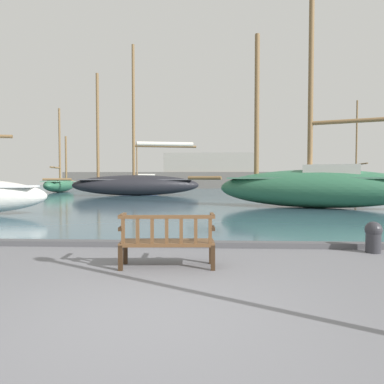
# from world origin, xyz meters

# --- Properties ---
(ground_plane) EXTENTS (160.00, 160.00, 0.00)m
(ground_plane) POSITION_xyz_m (0.00, 0.00, 0.00)
(ground_plane) COLOR slate
(harbor_water) EXTENTS (100.00, 80.00, 0.08)m
(harbor_water) POSITION_xyz_m (0.00, 44.00, 0.04)
(harbor_water) COLOR #385666
(harbor_water) RESTS_ON ground
(quay_edge_kerb) EXTENTS (40.00, 0.30, 0.12)m
(quay_edge_kerb) POSITION_xyz_m (0.00, 3.85, 0.06)
(quay_edge_kerb) COLOR #4C4C50
(quay_edge_kerb) RESTS_ON ground
(park_bench) EXTENTS (1.63, 0.61, 0.92)m
(park_bench) POSITION_xyz_m (-0.09, 2.03, 0.47)
(park_bench) COLOR #322113
(park_bench) RESTS_ON ground
(sailboat_mid_port) EXTENTS (13.52, 4.75, 13.23)m
(sailboat_mid_port) POSITION_xyz_m (-5.71, 26.38, 1.21)
(sailboat_mid_port) COLOR black
(sailboat_mid_port) RESTS_ON harbor_water
(sailboat_centre_channel) EXTENTS (2.42, 8.90, 9.97)m
(sailboat_centre_channel) POSITION_xyz_m (16.68, 34.11, 0.78)
(sailboat_centre_channel) COLOR navy
(sailboat_centre_channel) RESTS_ON harbor_water
(sailboat_outer_starboard) EXTENTS (5.66, 2.43, 6.42)m
(sailboat_outer_starboard) POSITION_xyz_m (-8.77, 41.81, 0.74)
(sailboat_outer_starboard) COLOR navy
(sailboat_outer_starboard) RESTS_ON harbor_water
(sailboat_far_starboard) EXTENTS (11.59, 5.60, 11.62)m
(sailboat_far_starboard) POSITION_xyz_m (5.97, 13.74, 1.21)
(sailboat_far_starboard) COLOR #2D6647
(sailboat_far_starboard) RESTS_ON harbor_water
(sailboat_distant_harbor) EXTENTS (2.89, 9.11, 9.42)m
(sailboat_distant_harbor) POSITION_xyz_m (-16.14, 34.06, 0.96)
(sailboat_distant_harbor) COLOR #2D6647
(sailboat_distant_harbor) RESTS_ON harbor_water
(mooring_bollard) EXTENTS (0.34, 0.34, 0.64)m
(mooring_bollard) POSITION_xyz_m (4.00, 3.41, 0.35)
(mooring_bollard) COLOR #2D2D33
(mooring_bollard) RESTS_ON ground
(far_breakwater) EXTENTS (45.26, 2.40, 5.70)m
(far_breakwater) POSITION_xyz_m (0.24, 50.94, 2.01)
(far_breakwater) COLOR #66605B
(far_breakwater) RESTS_ON ground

